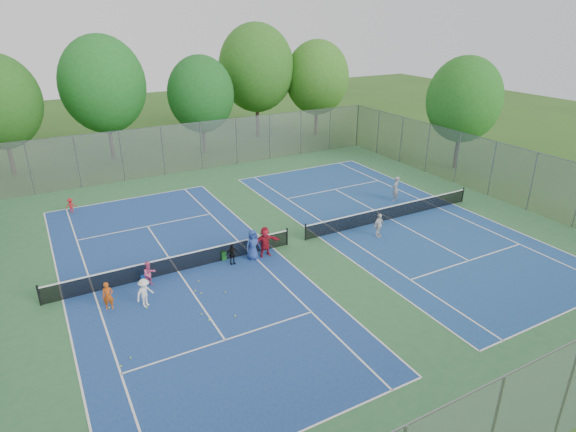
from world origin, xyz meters
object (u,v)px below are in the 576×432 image
object	(u,v)px
net_left	(177,264)
instructor	(395,189)
net_right	(391,213)
ball_hopper	(223,256)
ball_crate	(144,276)

from	to	relation	value
net_left	instructor	xyz separation A→B (m)	(16.37, 2.45, 0.44)
net_right	instructor	size ratio (longest dim) A/B	7.18
ball_hopper	instructor	world-z (taller)	instructor
net_left	ball_hopper	xyz separation A→B (m)	(2.53, 0.08, -0.21)
net_right	ball_crate	distance (m)	15.69
ball_hopper	instructor	size ratio (longest dim) A/B	0.28
net_right	instructor	world-z (taller)	instructor
ball_crate	ball_hopper	distance (m)	4.22
net_right	ball_hopper	distance (m)	11.47
net_left	instructor	bearing A→B (deg)	8.50
net_right	ball_hopper	size ratio (longest dim) A/B	26.05
ball_crate	ball_hopper	size ratio (longest dim) A/B	0.73
ball_hopper	ball_crate	bearing A→B (deg)	179.58
net_left	ball_hopper	world-z (taller)	net_left
net_left	ball_crate	distance (m)	1.72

